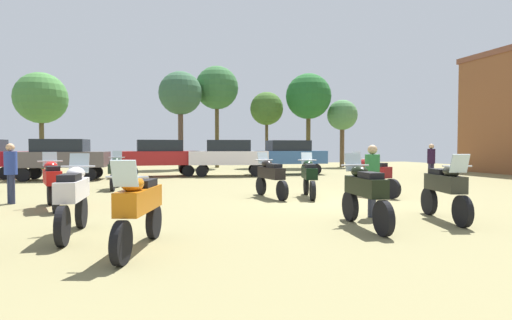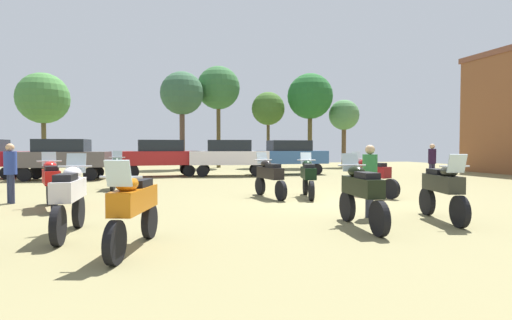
{
  "view_description": "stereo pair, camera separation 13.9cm",
  "coord_description": "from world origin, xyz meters",
  "px_view_note": "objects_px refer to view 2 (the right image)",
  "views": [
    {
      "loc": [
        -5.31,
        -11.23,
        1.66
      ],
      "look_at": [
        -0.8,
        4.85,
        1.09
      ],
      "focal_mm": 27.81,
      "sensor_mm": 36.0,
      "label": 1
    },
    {
      "loc": [
        -5.18,
        -11.26,
        1.66
      ],
      "look_at": [
        -0.8,
        4.85,
        1.09
      ],
      "focal_mm": 27.81,
      "sensor_mm": 36.0,
      "label": 2
    }
  ],
  "objects_px": {
    "tree_3": "(310,97)",
    "tree_2": "(182,94)",
    "motorcycle_12": "(361,192)",
    "person_3": "(432,160)",
    "car_4": "(230,155)",
    "tree_5": "(218,88)",
    "motorcycle_4": "(115,170)",
    "car_5": "(289,155)",
    "motorcycle_1": "(308,175)",
    "person_2": "(10,168)",
    "motorcycle_7": "(51,181)",
    "car_1": "(62,156)",
    "tree_4": "(268,109)",
    "motorcycle_8": "(270,175)",
    "car_3": "(160,155)",
    "person_1": "(370,175)",
    "tree_1": "(43,99)",
    "motorcycle_9": "(371,174)",
    "motorcycle_10": "(69,196)",
    "tree_6": "(344,116)",
    "motorcycle_11": "(443,188)",
    "motorcycle_6": "(134,205)"
  },
  "relations": [
    {
      "from": "tree_3",
      "to": "tree_2",
      "type": "bearing_deg",
      "value": 176.5
    },
    {
      "from": "motorcycle_12",
      "to": "person_3",
      "type": "relative_size",
      "value": 1.24
    },
    {
      "from": "car_4",
      "to": "person_3",
      "type": "bearing_deg",
      "value": -116.86
    },
    {
      "from": "tree_5",
      "to": "car_4",
      "type": "bearing_deg",
      "value": -95.79
    },
    {
      "from": "motorcycle_4",
      "to": "car_5",
      "type": "bearing_deg",
      "value": 36.12
    },
    {
      "from": "motorcycle_1",
      "to": "car_5",
      "type": "xyz_separation_m",
      "value": [
        3.07,
        10.23,
        0.46
      ]
    },
    {
      "from": "motorcycle_1",
      "to": "person_2",
      "type": "height_order",
      "value": "person_2"
    },
    {
      "from": "motorcycle_7",
      "to": "car_1",
      "type": "xyz_separation_m",
      "value": [
        -1.59,
        9.78,
        0.43
      ]
    },
    {
      "from": "tree_3",
      "to": "tree_4",
      "type": "distance_m",
      "value": 3.41
    },
    {
      "from": "motorcycle_8",
      "to": "car_3",
      "type": "xyz_separation_m",
      "value": [
        -3.11,
        10.25,
        0.46
      ]
    },
    {
      "from": "person_3",
      "to": "person_1",
      "type": "bearing_deg",
      "value": 37.27
    },
    {
      "from": "car_5",
      "to": "tree_1",
      "type": "bearing_deg",
      "value": 66.68
    },
    {
      "from": "motorcycle_7",
      "to": "motorcycle_9",
      "type": "height_order",
      "value": "motorcycle_7"
    },
    {
      "from": "person_1",
      "to": "tree_4",
      "type": "xyz_separation_m",
      "value": [
        4.09,
        21.49,
        3.59
      ]
    },
    {
      "from": "motorcycle_7",
      "to": "car_4",
      "type": "bearing_deg",
      "value": 40.09
    },
    {
      "from": "motorcycle_10",
      "to": "tree_3",
      "type": "xyz_separation_m",
      "value": [
        13.64,
        20.96,
        4.79
      ]
    },
    {
      "from": "tree_6",
      "to": "person_1",
      "type": "bearing_deg",
      "value": -116.23
    },
    {
      "from": "motorcycle_9",
      "to": "car_3",
      "type": "relative_size",
      "value": 0.5
    },
    {
      "from": "motorcycle_10",
      "to": "tree_5",
      "type": "height_order",
      "value": "tree_5"
    },
    {
      "from": "motorcycle_8",
      "to": "car_5",
      "type": "height_order",
      "value": "car_5"
    },
    {
      "from": "car_3",
      "to": "car_5",
      "type": "bearing_deg",
      "value": -94.66
    },
    {
      "from": "tree_1",
      "to": "motorcycle_8",
      "type": "bearing_deg",
      "value": -58.26
    },
    {
      "from": "motorcycle_12",
      "to": "tree_4",
      "type": "distance_m",
      "value": 23.4
    },
    {
      "from": "person_2",
      "to": "motorcycle_11",
      "type": "bearing_deg",
      "value": 25.83
    },
    {
      "from": "person_2",
      "to": "tree_2",
      "type": "distance_m",
      "value": 18.33
    },
    {
      "from": "motorcycle_6",
      "to": "tree_2",
      "type": "xyz_separation_m",
      "value": [
        2.64,
        22.96,
        4.76
      ]
    },
    {
      "from": "person_3",
      "to": "tree_3",
      "type": "height_order",
      "value": "tree_3"
    },
    {
      "from": "car_3",
      "to": "person_2",
      "type": "bearing_deg",
      "value": 152.55
    },
    {
      "from": "motorcycle_4",
      "to": "motorcycle_7",
      "type": "distance_m",
      "value": 4.82
    },
    {
      "from": "person_2",
      "to": "tree_6",
      "type": "distance_m",
      "value": 24.9
    },
    {
      "from": "motorcycle_4",
      "to": "car_4",
      "type": "distance_m",
      "value": 7.94
    },
    {
      "from": "person_1",
      "to": "tree_4",
      "type": "relative_size",
      "value": 0.29
    },
    {
      "from": "tree_1",
      "to": "motorcycle_9",
      "type": "bearing_deg",
      "value": -51.68
    },
    {
      "from": "motorcycle_7",
      "to": "tree_1",
      "type": "xyz_separation_m",
      "value": [
        -4.17,
        17.43,
        4.06
      ]
    },
    {
      "from": "person_1",
      "to": "tree_2",
      "type": "bearing_deg",
      "value": -125.99
    },
    {
      "from": "tree_4",
      "to": "tree_1",
      "type": "bearing_deg",
      "value": -177.37
    },
    {
      "from": "motorcycle_11",
      "to": "person_2",
      "type": "xyz_separation_m",
      "value": [
        -10.09,
        5.53,
        0.28
      ]
    },
    {
      "from": "person_1",
      "to": "tree_3",
      "type": "height_order",
      "value": "tree_3"
    },
    {
      "from": "car_3",
      "to": "tree_4",
      "type": "height_order",
      "value": "tree_4"
    },
    {
      "from": "motorcycle_4",
      "to": "person_1",
      "type": "xyz_separation_m",
      "value": [
        6.2,
        -7.99,
        0.26
      ]
    },
    {
      "from": "tree_5",
      "to": "tree_1",
      "type": "bearing_deg",
      "value": -172.64
    },
    {
      "from": "car_1",
      "to": "tree_3",
      "type": "bearing_deg",
      "value": -59.3
    },
    {
      "from": "tree_4",
      "to": "car_1",
      "type": "bearing_deg",
      "value": -147.49
    },
    {
      "from": "motorcycle_10",
      "to": "tree_6",
      "type": "height_order",
      "value": "tree_6"
    },
    {
      "from": "motorcycle_4",
      "to": "motorcycle_8",
      "type": "distance_m",
      "value": 6.42
    },
    {
      "from": "person_3",
      "to": "tree_5",
      "type": "bearing_deg",
      "value": -70.53
    },
    {
      "from": "car_3",
      "to": "person_1",
      "type": "xyz_separation_m",
      "value": [
        4.33,
        -14.2,
        -0.19
      ]
    },
    {
      "from": "tree_4",
      "to": "motorcycle_12",
      "type": "bearing_deg",
      "value": -102.31
    },
    {
      "from": "motorcycle_10",
      "to": "tree_3",
      "type": "bearing_deg",
      "value": 59.71
    },
    {
      "from": "motorcycle_1",
      "to": "motorcycle_7",
      "type": "distance_m",
      "value": 7.47
    }
  ]
}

